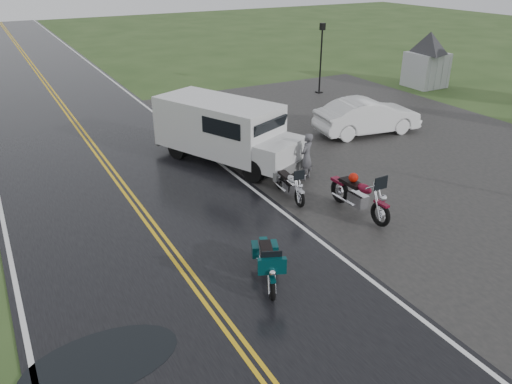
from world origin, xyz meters
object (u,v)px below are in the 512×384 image
motorcycle_red (381,205)px  van_white (254,150)px  lamp_post_far_right (321,59)px  sedan_white (367,117)px  motorcycle_teal (272,279)px  visitor_center (429,46)px  person_at_van (307,157)px  motorcycle_silver (300,191)px

motorcycle_red → van_white: bearing=108.4°
motorcycle_red → lamp_post_far_right: lamp_post_far_right is taller
motorcycle_red → sedan_white: 8.62m
sedan_white → lamp_post_far_right: size_ratio=1.19×
motorcycle_teal → visitor_center: bearing=58.8°
motorcycle_red → van_white: 4.89m
van_white → person_at_van: 1.89m
motorcycle_teal → lamp_post_far_right: lamp_post_far_right is taller
motorcycle_red → motorcycle_silver: size_ratio=1.26×
motorcycle_silver → person_at_van: size_ratio=1.19×
lamp_post_far_right → motorcycle_teal: bearing=-128.7°
person_at_van → sedan_white: 5.94m
motorcycle_silver → visitor_center: bearing=38.8°
motorcycle_red → van_white: (-1.65, 4.58, 0.45)m
motorcycle_red → motorcycle_silver: (-1.36, 2.15, -0.16)m
motorcycle_teal → person_at_van: person_at_van is taller
motorcycle_silver → van_white: (-0.30, 2.43, 0.61)m
motorcycle_teal → person_at_van: (4.56, 5.34, 0.23)m
motorcycle_teal → person_at_van: bearing=72.6°
van_white → sedan_white: 7.30m
motorcycle_teal → motorcycle_silver: size_ratio=1.03×
van_white → visitor_center: bearing=1.3°
visitor_center → van_white: visitor_center is taller
van_white → person_at_van: bearing=-44.4°
visitor_center → motorcycle_teal: bearing=-144.3°
motorcycle_silver → van_white: 2.52m
visitor_center → van_white: bearing=-154.9°
visitor_center → motorcycle_red: bearing=-139.8°
visitor_center → sedan_white: bearing=-149.7°
motorcycle_silver → person_at_van: person_at_van is taller
visitor_center → lamp_post_far_right: (-6.53, 1.72, -0.44)m
motorcycle_silver → van_white: van_white is taller
visitor_center → sedan_white: (-8.93, -5.22, -1.63)m
motorcycle_teal → van_white: 6.65m
motorcycle_silver → lamp_post_far_right: bearing=58.5°
visitor_center → motorcycle_silver: 18.53m
motorcycle_silver → motorcycle_red: bearing=-51.3°
visitor_center → motorcycle_red: (-14.22, -12.02, -1.65)m
motorcycle_silver → lamp_post_far_right: 14.77m
visitor_center → motorcycle_silver: visitor_center is taller
motorcycle_red → motorcycle_teal: bearing=-164.0°
motorcycle_teal → van_white: van_white is taller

